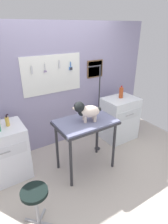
% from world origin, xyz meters
% --- Properties ---
extents(ground, '(4.40, 4.00, 0.04)m').
position_xyz_m(ground, '(0.00, 0.00, -0.02)').
color(ground, beige).
extents(rear_wall_panel, '(4.00, 0.11, 2.30)m').
position_xyz_m(rear_wall_panel, '(0.00, 1.28, 1.16)').
color(rear_wall_panel, '#968FB2').
rests_on(rear_wall_panel, ground).
extents(grooming_table, '(0.92, 0.59, 0.90)m').
position_xyz_m(grooming_table, '(-0.02, 0.30, 0.79)').
color(grooming_table, '#2D2D33').
rests_on(grooming_table, ground).
extents(grooming_arm, '(0.29, 0.11, 1.64)m').
position_xyz_m(grooming_arm, '(0.45, 0.61, 0.76)').
color(grooming_arm, '#2D2D33').
rests_on(grooming_arm, ground).
extents(dog, '(0.43, 0.30, 0.32)m').
position_xyz_m(dog, '(-0.02, 0.28, 1.07)').
color(dog, beige).
rests_on(dog, grooming_table).
extents(counter_left, '(0.80, 0.58, 0.87)m').
position_xyz_m(counter_left, '(-1.25, 0.82, 0.43)').
color(counter_left, white).
rests_on(counter_left, ground).
extents(cabinet_right, '(0.68, 0.54, 0.89)m').
position_xyz_m(cabinet_right, '(1.09, 0.73, 0.45)').
color(cabinet_right, white).
rests_on(cabinet_right, ground).
extents(stool, '(0.31, 0.31, 0.54)m').
position_xyz_m(stool, '(-1.06, -0.24, 0.44)').
color(stool, '#9E9EA3').
rests_on(stool, ground).
extents(pump_bottle_white, '(0.06, 0.06, 0.18)m').
position_xyz_m(pump_bottle_white, '(-1.05, 0.82, 0.94)').
color(pump_bottle_white, gold).
rests_on(pump_bottle_white, counter_left).
extents(soda_bottle, '(0.08, 0.08, 0.25)m').
position_xyz_m(soda_bottle, '(1.12, 0.77, 1.01)').
color(soda_bottle, '#B64820').
rests_on(soda_bottle, cabinet_right).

